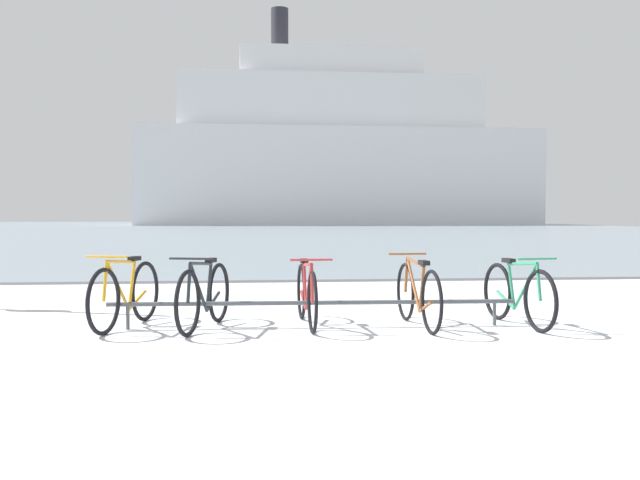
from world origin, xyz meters
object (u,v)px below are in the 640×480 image
Objects in this scene: bicycle_1 at (204,296)px; bicycle_4 at (518,294)px; ferry_ship at (335,153)px; bicycle_0 at (126,294)px; bicycle_2 at (307,294)px; bicycle_3 at (418,294)px.

bicycle_1 reaches higher than bicycle_4.
bicycle_4 is 79.43m from ferry_ship.
bicycle_2 is at bearing -2.18° from bicycle_0.
bicycle_0 is at bearing 175.23° from bicycle_3.
bicycle_3 is at bearing -8.96° from bicycle_2.
bicycle_4 is (3.57, -0.12, -0.01)m from bicycle_1.
bicycle_3 is 79.52m from ferry_ship.
bicycle_0 reaches higher than bicycle_4.
bicycle_1 is at bearing -174.95° from bicycle_2.
bicycle_2 is at bearing 174.69° from bicycle_4.
ferry_ship reaches higher than bicycle_2.
bicycle_3 is at bearing -2.27° from bicycle_1.
ferry_ship reaches higher than bicycle_0.
bicycle_0 is at bearing 168.58° from bicycle_1.
ferry_ship is (10.98, 78.52, 8.35)m from bicycle_1.
bicycle_1 is 1.00× the size of bicycle_4.
ferry_ship is at bearing 82.04° from bicycle_1.
ferry_ship reaches higher than bicycle_1.
ferry_ship is at bearing 83.77° from bicycle_3.
bicycle_0 is at bearing -98.62° from ferry_ship.
bicycle_0 is at bearing 177.82° from bicycle_2.
bicycle_3 is 1.17m from bicycle_4.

